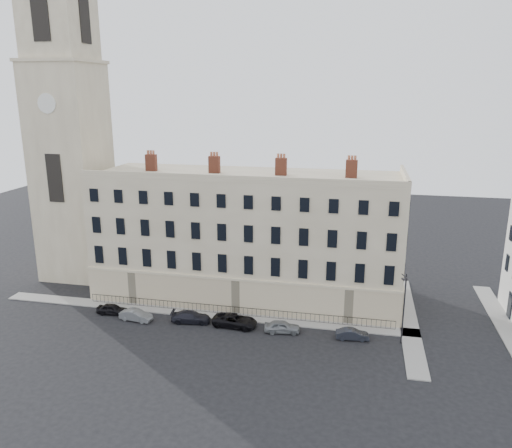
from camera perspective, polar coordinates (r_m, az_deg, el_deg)
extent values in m
plane|color=black|center=(51.30, 2.70, -13.51)|extent=(160.00, 160.00, 0.00)
cube|color=#BCAC8C|center=(60.45, -0.97, -1.31)|extent=(36.00, 12.00, 15.00)
cube|color=beige|center=(56.75, -2.34, -8.34)|extent=(36.10, 0.18, 4.00)
cube|color=beige|center=(61.04, 15.97, -7.21)|extent=(0.18, 12.10, 4.00)
cube|color=#BCAC8C|center=(53.12, -2.43, 5.15)|extent=(36.00, 0.35, 0.80)
cube|color=#BCAC8C|center=(57.46, 16.69, 5.29)|extent=(0.35, 12.00, 0.80)
cube|color=brown|center=(62.42, -11.89, 6.88)|extent=(1.30, 0.70, 2.00)
cube|color=brown|center=(59.66, -4.78, 6.78)|extent=(1.30, 0.70, 2.00)
cube|color=brown|center=(57.88, 2.88, 6.56)|extent=(1.30, 0.70, 2.00)
cube|color=brown|center=(57.17, 10.86, 6.21)|extent=(1.30, 0.70, 2.00)
cube|color=#BCAC8C|center=(70.07, -20.20, 5.48)|extent=(8.00, 8.00, 28.00)
cube|color=#BCAC8C|center=(69.81, -21.69, 21.03)|extent=(7.04, 7.04, 10.00)
cube|color=black|center=(66.91, -23.52, 21.60)|extent=(2.20, 0.14, 7.00)
cylinder|color=white|center=(65.90, -22.80, 12.59)|extent=(2.40, 0.14, 2.40)
cube|color=gray|center=(57.79, -6.45, -10.09)|extent=(48.00, 2.00, 0.12)
cube|color=gray|center=(58.23, 16.99, -10.49)|extent=(2.00, 24.00, 0.12)
cube|color=gray|center=(61.83, 26.23, -9.90)|extent=(2.00, 20.00, 0.12)
cube|color=black|center=(56.69, -2.46, -9.45)|extent=(35.00, 0.04, 0.04)
cube|color=black|center=(57.07, -2.45, -10.27)|extent=(35.00, 0.04, 0.04)
imported|color=black|center=(59.41, -16.10, -9.32)|extent=(3.53, 1.53, 1.19)
imported|color=slate|center=(57.20, -13.55, -10.11)|extent=(3.79, 1.68, 1.21)
imported|color=black|center=(55.69, -7.44, -10.49)|extent=(4.49, 2.30, 1.25)
imported|color=black|center=(54.39, -2.43, -10.97)|extent=(4.96, 2.57, 1.34)
imported|color=gray|center=(53.19, 3.01, -11.64)|extent=(3.92, 2.01, 1.28)
imported|color=#23262E|center=(52.72, 10.95, -12.27)|extent=(3.45, 1.49, 1.11)
cylinder|color=#28282D|center=(51.81, 16.53, -9.29)|extent=(0.15, 0.15, 7.41)
cylinder|color=#28282D|center=(49.88, 16.65, -5.78)|extent=(0.53, 1.35, 0.09)
cube|color=#28282D|center=(49.30, 16.45, -6.07)|extent=(0.31, 0.49, 0.11)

